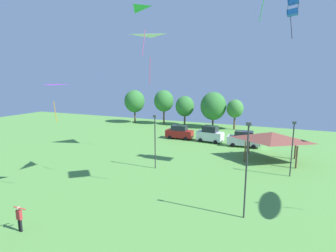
{
  "coord_description": "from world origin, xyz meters",
  "views": [
    {
      "loc": [
        7.53,
        2.59,
        10.06
      ],
      "look_at": [
        1.42,
        16.56,
        7.27
      ],
      "focal_mm": 28.0,
      "sensor_mm": 36.0,
      "label": 1
    }
  ],
  "objects": [
    {
      "name": "person_standing_mid_field",
      "position": [
        -7.84,
        13.22,
        1.03
      ],
      "size": [
        0.52,
        0.52,
        1.82
      ],
      "rotation": [
        0.0,
        0.0,
        0.42
      ],
      "color": "black",
      "rests_on": "ground"
    },
    {
      "name": "kite_flying_0",
      "position": [
        -9.2,
        35.22,
        14.05
      ],
      "size": [
        4.11,
        3.39,
        4.97
      ],
      "color": "white"
    },
    {
      "name": "kite_flying_5",
      "position": [
        -9.35,
        17.91,
        8.79
      ],
      "size": [
        2.09,
        1.78,
        2.49
      ],
      "color": "purple"
    },
    {
      "name": "kite_flying_6",
      "position": [
        7.8,
        31.6,
        16.73
      ],
      "size": [
        1.09,
        1.03,
        3.76
      ],
      "color": "blue"
    },
    {
      "name": "kite_flying_7",
      "position": [
        -3.03,
        23.4,
        15.12
      ],
      "size": [
        2.44,
        2.73,
        3.45
      ],
      "color": "green"
    },
    {
      "name": "parked_car_leftmost",
      "position": [
        -7.96,
        42.76,
        1.14
      ],
      "size": [
        4.57,
        2.13,
        2.3
      ],
      "rotation": [
        0.0,
        0.0,
        0.04
      ],
      "color": "maroon",
      "rests_on": "ground"
    },
    {
      "name": "parked_car_second_from_left",
      "position": [
        -2.65,
        42.58,
        1.28
      ],
      "size": [
        4.3,
        2.43,
        2.64
      ],
      "rotation": [
        0.0,
        0.0,
        -0.13
      ],
      "color": "silver",
      "rests_on": "ground"
    },
    {
      "name": "parked_car_third_from_left",
      "position": [
        2.66,
        41.81,
        1.16
      ],
      "size": [
        4.86,
        2.27,
        2.36
      ],
      "rotation": [
        0.0,
        0.0,
        0.07
      ],
      "color": "silver",
      "rests_on": "ground"
    },
    {
      "name": "park_pavilion",
      "position": [
        6.64,
        36.26,
        3.08
      ],
      "size": [
        7.26,
        4.94,
        3.6
      ],
      "color": "brown",
      "rests_on": "ground"
    },
    {
      "name": "light_post_0",
      "position": [
        5.53,
        20.99,
        3.95
      ],
      "size": [
        0.36,
        0.2,
        7.09
      ],
      "color": "#2D2D33",
      "rests_on": "ground"
    },
    {
      "name": "light_post_1",
      "position": [
        -5.15,
        27.97,
        3.44
      ],
      "size": [
        0.36,
        0.2,
        6.09
      ],
      "color": "#2D2D33",
      "rests_on": "ground"
    },
    {
      "name": "light_post_2",
      "position": [
        8.79,
        31.36,
        3.29
      ],
      "size": [
        0.36,
        0.2,
        5.8
      ],
      "color": "#2D2D33",
      "rests_on": "ground"
    },
    {
      "name": "treeline_tree_0",
      "position": [
        -23.25,
        53.98,
        4.9
      ],
      "size": [
        4.59,
        4.59,
        7.44
      ],
      "color": "brown",
      "rests_on": "ground"
    },
    {
      "name": "treeline_tree_1",
      "position": [
        -16.4,
        54.97,
        5.13
      ],
      "size": [
        4.29,
        4.29,
        7.51
      ],
      "color": "brown",
      "rests_on": "ground"
    },
    {
      "name": "treeline_tree_2",
      "position": [
        -11.67,
        55.5,
        4.11
      ],
      "size": [
        4.0,
        4.0,
        6.32
      ],
      "color": "brown",
      "rests_on": "ground"
    },
    {
      "name": "treeline_tree_3",
      "position": [
        -5.3,
        54.89,
        4.47
      ],
      "size": [
        5.19,
        5.19,
        7.33
      ],
      "color": "brown",
      "rests_on": "ground"
    },
    {
      "name": "treeline_tree_4",
      "position": [
        -0.91,
        54.77,
        4.15
      ],
      "size": [
        3.26,
        3.26,
        5.96
      ],
      "color": "brown",
      "rests_on": "ground"
    }
  ]
}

